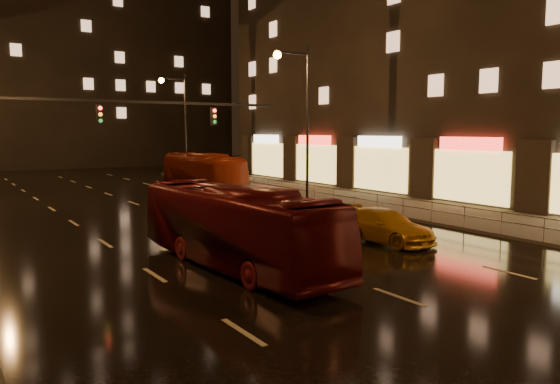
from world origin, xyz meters
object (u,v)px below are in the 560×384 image
at_px(bus_red, 235,226).
at_px(bus_curb, 202,174).
at_px(taxi_far, 384,226).
at_px(taxi_near, 327,224).

bearing_deg(bus_red, bus_curb, 65.52).
bearing_deg(taxi_far, bus_curb, 82.19).
relative_size(taxi_near, taxi_far, 0.75).
distance_m(taxi_near, taxi_far, 2.48).
height_order(bus_curb, taxi_near, bus_curb).
distance_m(bus_curb, taxi_near, 18.60).
distance_m(bus_curb, taxi_far, 20.46).
xyz_separation_m(bus_curb, taxi_far, (-0.96, -20.42, -0.82)).
bearing_deg(bus_curb, taxi_far, -89.65).
bearing_deg(taxi_near, bus_curb, 74.79).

